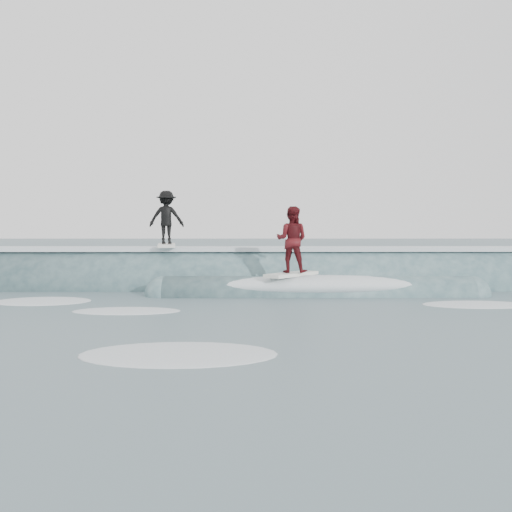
{
  "coord_description": "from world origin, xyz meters",
  "views": [
    {
      "loc": [
        -0.11,
        -13.41,
        2.03
      ],
      "look_at": [
        0.0,
        4.38,
        1.1
      ],
      "focal_mm": 40.0,
      "sensor_mm": 36.0,
      "label": 1
    }
  ],
  "objects": [
    {
      "name": "breaking_wave",
      "position": [
        0.21,
        5.12,
        0.03
      ],
      "size": [
        24.13,
        4.06,
        2.56
      ],
      "color": "#355159",
      "rests_on": "ground"
    },
    {
      "name": "far_swells",
      "position": [
        -0.43,
        17.65,
        0.0
      ],
      "size": [
        36.25,
        8.65,
        0.8
      ],
      "color": "#355159",
      "rests_on": "ground"
    },
    {
      "name": "surfer_red",
      "position": [
        1.04,
        3.18,
        1.56
      ],
      "size": [
        1.7,
        1.89,
        2.03
      ],
      "color": "silver",
      "rests_on": "ground"
    },
    {
      "name": "surfer_black",
      "position": [
        -2.94,
        5.38,
        2.25
      ],
      "size": [
        1.14,
        2.06,
        1.85
      ],
      "color": "silver",
      "rests_on": "ground"
    },
    {
      "name": "ground",
      "position": [
        0.0,
        0.0,
        0.0
      ],
      "size": [
        160.0,
        160.0,
        0.0
      ],
      "primitive_type": "plane",
      "color": "#425B60",
      "rests_on": "ground"
    },
    {
      "name": "whitewater",
      "position": [
        -0.96,
        -0.43,
        0.0
      ],
      "size": [
        13.94,
        8.09,
        0.1
      ],
      "color": "silver",
      "rests_on": "ground"
    }
  ]
}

